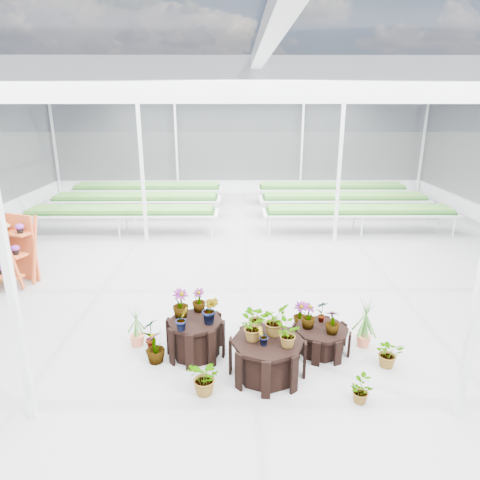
{
  "coord_description": "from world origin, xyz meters",
  "views": [
    {
      "loc": [
        -0.12,
        -9.01,
        4.2
      ],
      "look_at": [
        -0.05,
        0.08,
        1.3
      ],
      "focal_mm": 32.0,
      "sensor_mm": 36.0,
      "label": 1
    }
  ],
  "objects_px": {
    "plinth_low": "(321,340)",
    "bird_table": "(2,250)",
    "plinth_tall": "(196,338)",
    "plinth_mid": "(267,358)",
    "shelf_rack": "(0,250)"
  },
  "relations": [
    {
      "from": "plinth_low",
      "to": "bird_table",
      "type": "relative_size",
      "value": 0.59
    },
    {
      "from": "shelf_rack",
      "to": "plinth_tall",
      "type": "bearing_deg",
      "value": -10.96
    },
    {
      "from": "plinth_mid",
      "to": "plinth_low",
      "type": "height_order",
      "value": "plinth_mid"
    },
    {
      "from": "shelf_rack",
      "to": "bird_table",
      "type": "relative_size",
      "value": 1.0
    },
    {
      "from": "shelf_rack",
      "to": "bird_table",
      "type": "height_order",
      "value": "shelf_rack"
    },
    {
      "from": "plinth_low",
      "to": "bird_table",
      "type": "bearing_deg",
      "value": 156.31
    },
    {
      "from": "plinth_mid",
      "to": "plinth_low",
      "type": "bearing_deg",
      "value": 34.99
    },
    {
      "from": "plinth_low",
      "to": "shelf_rack",
      "type": "distance_m",
      "value": 7.85
    },
    {
      "from": "plinth_tall",
      "to": "bird_table",
      "type": "height_order",
      "value": "bird_table"
    },
    {
      "from": "plinth_low",
      "to": "plinth_tall",
      "type": "bearing_deg",
      "value": -177.4
    },
    {
      "from": "plinth_mid",
      "to": "shelf_rack",
      "type": "relative_size",
      "value": 0.71
    },
    {
      "from": "plinth_tall",
      "to": "shelf_rack",
      "type": "relative_size",
      "value": 0.58
    },
    {
      "from": "plinth_mid",
      "to": "bird_table",
      "type": "relative_size",
      "value": 0.71
    },
    {
      "from": "bird_table",
      "to": "plinth_mid",
      "type": "bearing_deg",
      "value": -8.51
    },
    {
      "from": "plinth_tall",
      "to": "plinth_mid",
      "type": "height_order",
      "value": "plinth_tall"
    }
  ]
}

